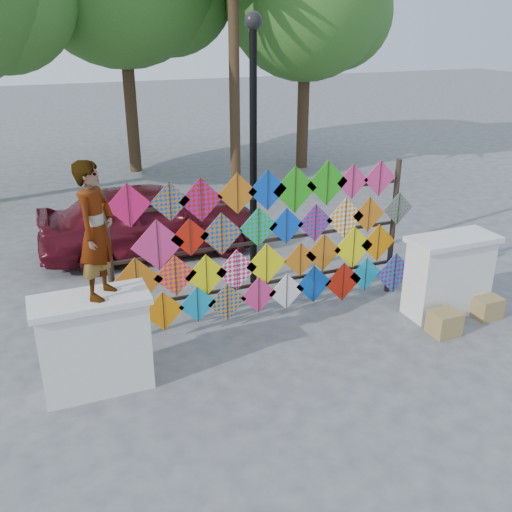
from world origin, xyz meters
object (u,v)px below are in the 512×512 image
object	(u,v)px
kite_rack	(272,244)
vendor_woman	(96,231)
lamppost	(253,130)
sedan	(150,219)

from	to	relation	value
kite_rack	vendor_woman	size ratio (longest dim) A/B	3.06
vendor_woman	lamppost	size ratio (longest dim) A/B	0.37
vendor_woman	lamppost	bearing A→B (deg)	-17.87
kite_rack	vendor_woman	xyz separation A→B (m)	(-2.61, -0.92, 0.88)
vendor_woman	lamppost	xyz separation A→B (m)	(2.83, 2.20, 0.59)
kite_rack	sedan	world-z (taller)	kite_rack
lamppost	kite_rack	bearing A→B (deg)	-99.74
vendor_woman	sedan	world-z (taller)	vendor_woman
lamppost	vendor_woman	bearing A→B (deg)	-142.17
kite_rack	sedan	size ratio (longest dim) A/B	1.18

